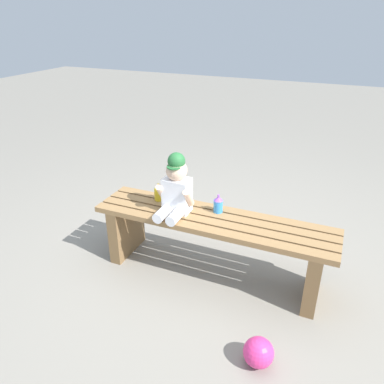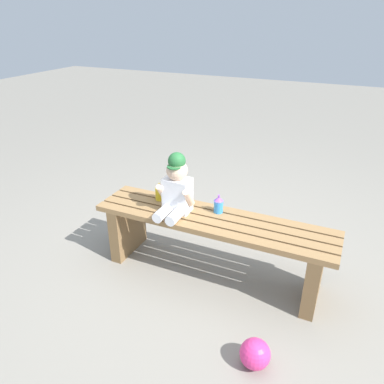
{
  "view_description": "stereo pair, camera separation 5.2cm",
  "coord_description": "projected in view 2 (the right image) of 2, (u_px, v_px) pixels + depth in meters",
  "views": [
    {
      "loc": [
        0.68,
        -1.94,
        1.62
      ],
      "look_at": [
        -0.12,
        -0.05,
        0.61
      ],
      "focal_mm": 34.8,
      "sensor_mm": 36.0,
      "label": 1
    },
    {
      "loc": [
        0.73,
        -1.92,
        1.62
      ],
      "look_at": [
        -0.12,
        -0.05,
        0.61
      ],
      "focal_mm": 34.8,
      "sensor_mm": 36.0,
      "label": 2
    }
  ],
  "objects": [
    {
      "name": "toy_ball",
      "position": [
        255.0,
        354.0,
        1.85
      ],
      "size": [
        0.16,
        0.16,
        0.16
      ],
      "primitive_type": "sphere",
      "color": "#E5337F",
      "rests_on": "ground_plane"
    },
    {
      "name": "sippy_cup_left",
      "position": [
        160.0,
        192.0,
        2.57
      ],
      "size": [
        0.06,
        0.06,
        0.12
      ],
      "color": "yellow",
      "rests_on": "park_bench"
    },
    {
      "name": "child_figure",
      "position": [
        176.0,
        187.0,
        2.35
      ],
      "size": [
        0.23,
        0.27,
        0.4
      ],
      "color": "white",
      "rests_on": "park_bench"
    },
    {
      "name": "sippy_cup_right",
      "position": [
        219.0,
        204.0,
        2.4
      ],
      "size": [
        0.06,
        0.06,
        0.12
      ],
      "color": "#338CE5",
      "rests_on": "park_bench"
    },
    {
      "name": "park_bench",
      "position": [
        212.0,
        236.0,
        2.42
      ],
      "size": [
        1.56,
        0.36,
        0.43
      ],
      "color": "olive",
      "rests_on": "ground_plane"
    },
    {
      "name": "ground_plane",
      "position": [
        211.0,
        272.0,
        2.55
      ],
      "size": [
        16.0,
        16.0,
        0.0
      ],
      "primitive_type": "plane",
      "color": "gray"
    }
  ]
}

